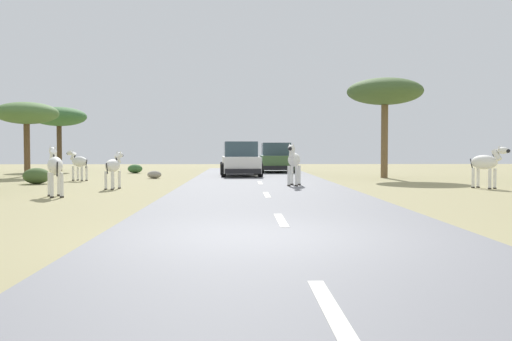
# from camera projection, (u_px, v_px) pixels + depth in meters

# --- Properties ---
(ground_plane) EXTENTS (90.00, 90.00, 0.00)m
(ground_plane) POSITION_uv_depth(u_px,v_px,m) (259.00, 240.00, 8.74)
(ground_plane) COLOR #998E60
(road) EXTENTS (6.00, 64.00, 0.05)m
(road) POSITION_uv_depth(u_px,v_px,m) (290.00, 238.00, 8.75)
(road) COLOR slate
(road) RESTS_ON ground_plane
(lane_markings) EXTENTS (0.16, 56.00, 0.01)m
(lane_markings) POSITION_uv_depth(u_px,v_px,m) (296.00, 247.00, 7.75)
(lane_markings) COLOR silver
(lane_markings) RESTS_ON road
(zebra_0) EXTENTS (0.69, 1.64, 1.57)m
(zebra_0) POSITION_uv_depth(u_px,v_px,m) (294.00, 160.00, 20.92)
(zebra_0) COLOR silver
(zebra_0) RESTS_ON road
(zebra_1) EXTENTS (1.26, 1.08, 1.40)m
(zebra_1) POSITION_uv_depth(u_px,v_px,m) (78.00, 162.00, 25.15)
(zebra_1) COLOR silver
(zebra_1) RESTS_ON ground_plane
(zebra_2) EXTENTS (0.89, 1.53, 1.53)m
(zebra_2) POSITION_uv_depth(u_px,v_px,m) (55.00, 166.00, 16.63)
(zebra_2) COLOR silver
(zebra_2) RESTS_ON ground_plane
(zebra_3) EXTENTS (1.01, 1.50, 1.54)m
(zebra_3) POSITION_uv_depth(u_px,v_px,m) (486.00, 163.00, 20.06)
(zebra_3) COLOR silver
(zebra_3) RESTS_ON ground_plane
(zebra_4) EXTENTS (0.54, 1.43, 1.36)m
(zebra_4) POSITION_uv_depth(u_px,v_px,m) (113.00, 166.00, 19.87)
(zebra_4) COLOR silver
(zebra_4) RESTS_ON ground_plane
(car_0) EXTENTS (2.04, 4.35, 1.74)m
(car_0) POSITION_uv_depth(u_px,v_px,m) (276.00, 159.00, 33.81)
(car_0) COLOR #476B38
(car_0) RESTS_ON road
(car_1) EXTENTS (2.10, 4.38, 1.74)m
(car_1) POSITION_uv_depth(u_px,v_px,m) (243.00, 157.00, 38.59)
(car_1) COLOR #1E479E
(car_1) RESTS_ON road
(car_2) EXTENTS (2.20, 4.43, 1.74)m
(car_2) POSITION_uv_depth(u_px,v_px,m) (241.00, 160.00, 28.93)
(car_2) COLOR white
(car_2) RESTS_ON road
(tree_1) EXTENTS (3.68, 3.68, 4.86)m
(tree_1) POSITION_uv_depth(u_px,v_px,m) (385.00, 93.00, 27.52)
(tree_1) COLOR brown
(tree_1) RESTS_ON ground_plane
(tree_2) EXTENTS (3.26, 3.26, 3.86)m
(tree_2) POSITION_uv_depth(u_px,v_px,m) (26.00, 114.00, 29.44)
(tree_2) COLOR brown
(tree_2) RESTS_ON ground_plane
(tree_6) EXTENTS (3.52, 3.52, 4.14)m
(tree_6) POSITION_uv_depth(u_px,v_px,m) (59.00, 117.00, 36.65)
(tree_6) COLOR #4C3823
(tree_6) RESTS_ON ground_plane
(bush_0) EXTENTS (1.08, 0.97, 0.65)m
(bush_0) POSITION_uv_depth(u_px,v_px,m) (37.00, 176.00, 22.83)
(bush_0) COLOR #425B2D
(bush_0) RESTS_ON ground_plane
(bush_1) EXTENTS (0.85, 0.77, 0.51)m
(bush_1) POSITION_uv_depth(u_px,v_px,m) (135.00, 169.00, 33.26)
(bush_1) COLOR #386633
(bush_1) RESTS_ON ground_plane
(rock_1) EXTENTS (0.67, 0.51, 0.37)m
(rock_1) POSITION_uv_depth(u_px,v_px,m) (154.00, 175.00, 27.13)
(rock_1) COLOR gray
(rock_1) RESTS_ON ground_plane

